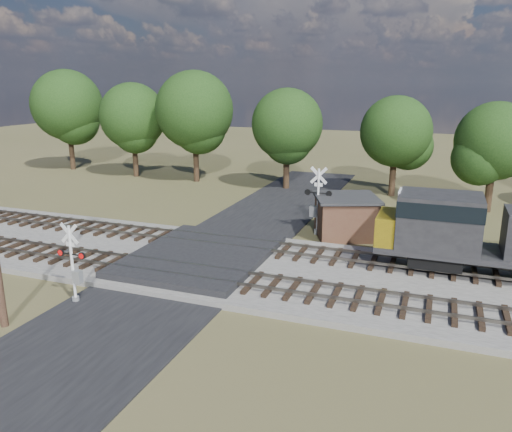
% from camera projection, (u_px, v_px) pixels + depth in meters
% --- Properties ---
extents(ground, '(160.00, 160.00, 0.00)m').
position_uv_depth(ground, '(197.00, 266.00, 27.05)').
color(ground, '#4C4B28').
rests_on(ground, ground).
extents(ballast_bed, '(140.00, 10.00, 0.30)m').
position_uv_depth(ballast_bed, '(387.00, 285.00, 24.10)').
color(ballast_bed, gray).
rests_on(ballast_bed, ground).
extents(road, '(7.00, 60.00, 0.08)m').
position_uv_depth(road, '(197.00, 265.00, 27.04)').
color(road, black).
rests_on(road, ground).
extents(crossing_panel, '(7.00, 9.00, 0.62)m').
position_uv_depth(crossing_panel, '(201.00, 257.00, 27.42)').
color(crossing_panel, '#262628').
rests_on(crossing_panel, ground).
extents(track_near, '(140.00, 2.60, 0.33)m').
position_uv_depth(track_near, '(236.00, 280.00, 24.08)').
color(track_near, black).
rests_on(track_near, ballast_bed).
extents(track_far, '(140.00, 2.60, 0.33)m').
position_uv_depth(track_far, '(269.00, 248.00, 28.61)').
color(track_far, black).
rests_on(track_far, ballast_bed).
extents(crossing_signal_near, '(1.50, 0.33, 3.72)m').
position_uv_depth(crossing_signal_near, '(74.00, 270.00, 22.16)').
color(crossing_signal_near, silver).
rests_on(crossing_signal_near, ground).
extents(crossing_signal_far, '(1.80, 0.39, 4.47)m').
position_uv_depth(crossing_signal_far, '(316.00, 206.00, 32.23)').
color(crossing_signal_far, silver).
rests_on(crossing_signal_far, ground).
extents(equipment_shed, '(5.02, 5.02, 2.64)m').
position_uv_depth(equipment_shed, '(346.00, 216.00, 31.93)').
color(equipment_shed, '#4D2E21').
rests_on(equipment_shed, ground).
extents(treeline, '(79.29, 11.25, 11.04)m').
position_uv_depth(treeline, '(400.00, 119.00, 41.66)').
color(treeline, black).
rests_on(treeline, ground).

